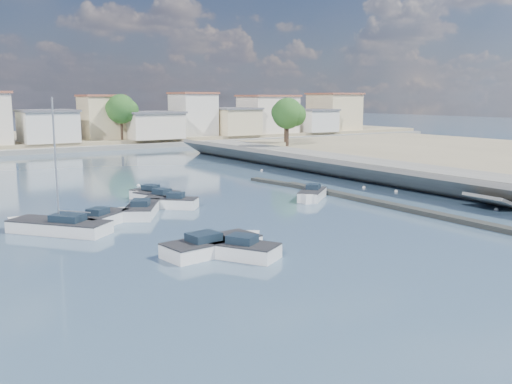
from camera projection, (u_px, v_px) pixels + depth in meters
ground at (157, 172)px, 67.82m from camera, size 400.00×400.00×0.00m
seawall_walkway at (446, 180)px, 55.25m from camera, size 5.00×90.00×1.80m
breakwater at (360, 199)px, 48.89m from camera, size 2.00×31.02×0.35m
far_shore_land at (50, 139)px, 110.74m from camera, size 160.00×40.00×1.40m
far_shore_quay at (82, 149)px, 93.41m from camera, size 160.00×2.50×0.80m
far_town at (130, 119)px, 103.31m from camera, size 113.01×12.80×8.35m
shore_trees at (135, 113)px, 94.54m from camera, size 74.56×38.32×7.92m
motorboat_a at (230, 249)px, 31.91m from camera, size 4.27×5.33×1.48m
motorboat_b at (104, 219)px, 39.82m from camera, size 4.58×4.01×1.48m
motorboat_c at (168, 203)px, 45.76m from camera, size 4.27×4.06×1.48m
motorboat_d at (312, 195)px, 49.43m from camera, size 4.40×4.11×1.48m
motorboat_e at (143, 209)px, 43.25m from camera, size 4.43×5.50×1.48m
motorboat_f at (156, 198)px, 47.90m from camera, size 3.24×4.88×1.48m
motorboat_g at (157, 196)px, 49.26m from camera, size 3.50×4.70×1.48m
motorboat_h at (216, 246)px, 32.63m from camera, size 6.50×2.97×1.48m
sailboat at (55, 226)px, 37.41m from camera, size 6.08×6.65×9.00m
mooring_buoys at (348, 194)px, 51.87m from camera, size 19.34×41.69×0.34m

